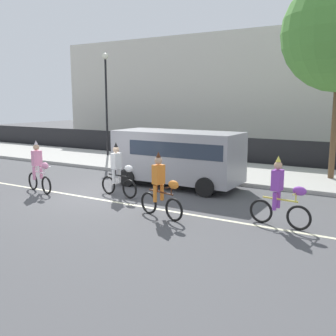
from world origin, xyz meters
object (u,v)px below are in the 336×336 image
(parade_cyclist_purple, at_px, (281,196))
(parade_cyclist_orange, at_px, (161,189))
(parade_cyclist_zebra, at_px, (119,173))
(parade_cyclist_pink, at_px, (39,170))
(parked_van_grey, at_px, (179,154))
(street_lamp_post, at_px, (106,89))

(parade_cyclist_purple, bearing_deg, parade_cyclist_orange, -163.56)
(parade_cyclist_zebra, distance_m, parade_cyclist_purple, 5.82)
(parade_cyclist_pink, bearing_deg, parked_van_grey, 41.32)
(parade_cyclist_pink, height_order, parade_cyclist_purple, same)
(parade_cyclist_zebra, relative_size, parked_van_grey, 0.38)
(parade_cyclist_zebra, xyz_separation_m, parade_cyclist_orange, (2.63, -1.39, 0.00))
(parked_van_grey, bearing_deg, parade_cyclist_purple, -31.67)
(parade_cyclist_purple, relative_size, parked_van_grey, 0.38)
(parade_cyclist_orange, relative_size, parked_van_grey, 0.38)
(parade_cyclist_pink, relative_size, parade_cyclist_zebra, 1.00)
(parade_cyclist_pink, distance_m, parade_cyclist_orange, 5.57)
(parade_cyclist_zebra, distance_m, parked_van_grey, 2.73)
(parade_cyclist_zebra, height_order, street_lamp_post, street_lamp_post)
(parade_cyclist_pink, relative_size, parked_van_grey, 0.38)
(parade_cyclist_purple, height_order, street_lamp_post, street_lamp_post)
(parade_cyclist_orange, height_order, parked_van_grey, parked_van_grey)
(parade_cyclist_zebra, height_order, parked_van_grey, parked_van_grey)
(parade_cyclist_pink, distance_m, parade_cyclist_zebra, 3.09)
(parked_van_grey, distance_m, street_lamp_post, 9.21)
(parade_cyclist_pink, xyz_separation_m, parade_cyclist_zebra, (2.93, 0.99, 0.00))
(parade_cyclist_purple, distance_m, street_lamp_post, 14.76)
(parade_cyclist_pink, relative_size, street_lamp_post, 0.33)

